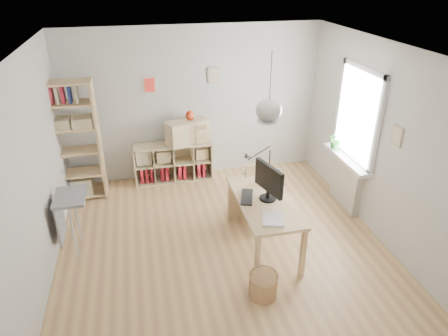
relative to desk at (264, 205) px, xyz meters
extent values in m
plane|color=tan|center=(-0.55, 0.15, -0.66)|extent=(4.50, 4.50, 0.00)
plane|color=white|center=(-0.55, 2.40, 0.69)|extent=(4.50, 0.00, 4.50)
plane|color=white|center=(-0.55, -2.10, 0.69)|extent=(4.50, 0.00, 4.50)
plane|color=white|center=(-2.80, 0.15, 0.69)|extent=(0.00, 4.50, 4.50)
plane|color=white|center=(1.70, 0.15, 0.69)|extent=(0.00, 4.50, 4.50)
plane|color=white|center=(-0.55, 0.15, 2.04)|extent=(4.50, 4.50, 0.00)
cylinder|color=black|center=(0.00, 0.00, 1.70)|extent=(0.01, 0.01, 0.68)
ellipsoid|color=silver|center=(0.00, 0.00, 1.34)|extent=(0.32, 0.32, 0.27)
cube|color=white|center=(1.69, 0.75, 0.89)|extent=(0.03, 1.00, 1.30)
cube|color=white|center=(1.66, 0.21, 0.89)|extent=(0.06, 0.08, 1.46)
cube|color=white|center=(1.66, 1.29, 0.89)|extent=(0.06, 0.08, 1.46)
cube|color=white|center=(1.66, 0.75, 1.58)|extent=(0.06, 1.16, 0.08)
cube|color=white|center=(1.66, 0.75, 0.20)|extent=(0.06, 1.16, 0.08)
cube|color=silver|center=(1.64, 0.75, -0.26)|extent=(0.10, 0.80, 0.80)
cube|color=white|center=(1.59, 0.75, 0.17)|extent=(0.22, 1.20, 0.06)
cube|color=#E4BC83|center=(0.00, 0.00, 0.07)|extent=(0.70, 1.50, 0.04)
cube|color=#E4BC83|center=(-0.30, -0.70, -0.30)|extent=(0.06, 0.06, 0.71)
cube|color=#E4BC83|center=(-0.30, 0.70, -0.30)|extent=(0.06, 0.06, 0.71)
cube|color=#E4BC83|center=(0.30, -0.70, -0.30)|extent=(0.06, 0.06, 0.71)
cube|color=#E4BC83|center=(0.30, 0.70, -0.30)|extent=(0.06, 0.06, 0.71)
cube|color=#C9B684|center=(-1.00, 2.19, -0.64)|extent=(1.40, 0.38, 0.03)
cube|color=#C9B684|center=(-1.00, 2.19, 0.05)|extent=(1.40, 0.38, 0.03)
cube|color=#C9B684|center=(-1.69, 2.19, -0.30)|extent=(0.03, 0.38, 0.72)
cube|color=#C9B684|center=(-0.32, 2.19, -0.30)|extent=(0.03, 0.38, 0.72)
cube|color=#C9B684|center=(-1.00, 2.37, -0.30)|extent=(1.40, 0.02, 0.72)
cube|color=maroon|center=(-1.58, 2.21, -0.47)|extent=(0.06, 0.26, 0.30)
cube|color=maroon|center=(-1.49, 2.21, -0.47)|extent=(0.05, 0.26, 0.30)
cube|color=maroon|center=(-1.41, 2.21, -0.47)|extent=(0.05, 0.26, 0.30)
cube|color=maroon|center=(-1.22, 2.21, -0.47)|extent=(0.05, 0.26, 0.30)
cube|color=maroon|center=(-1.13, 2.21, -0.47)|extent=(0.05, 0.26, 0.30)
cube|color=maroon|center=(-0.90, 2.21, -0.47)|extent=(0.06, 0.26, 0.30)
cube|color=maroon|center=(-0.81, 2.21, -0.47)|extent=(0.06, 0.26, 0.30)
cube|color=maroon|center=(-0.55, 2.21, -0.47)|extent=(0.06, 0.26, 0.30)
cube|color=maroon|center=(-0.46, 2.21, -0.47)|extent=(0.05, 0.26, 0.30)
cube|color=#E4BC83|center=(-2.96, 1.95, 0.34)|extent=(0.04, 0.38, 2.00)
cube|color=#E4BC83|center=(-2.20, 1.95, 0.34)|extent=(0.04, 0.38, 2.00)
cube|color=#E4BC83|center=(-2.58, 1.95, -0.61)|extent=(0.76, 0.38, 0.03)
cube|color=#E4BC83|center=(-2.58, 1.95, -0.21)|extent=(0.76, 0.38, 0.03)
cube|color=#E4BC83|center=(-2.58, 1.95, 0.19)|extent=(0.76, 0.38, 0.03)
cube|color=#E4BC83|center=(-2.58, 1.95, 0.59)|extent=(0.76, 0.38, 0.03)
cube|color=#E4BC83|center=(-2.58, 1.95, 0.99)|extent=(0.76, 0.38, 0.03)
cube|color=#E4BC83|center=(-2.58, 1.95, 1.32)|extent=(0.76, 0.38, 0.03)
cube|color=navy|center=(-2.86, 1.95, 1.14)|extent=(0.04, 0.18, 0.26)
cube|color=maroon|center=(-2.78, 1.95, 1.14)|extent=(0.04, 0.18, 0.26)
cube|color=beige|center=(-2.70, 1.95, 1.14)|extent=(0.04, 0.18, 0.26)
cube|color=maroon|center=(-2.62, 1.95, 1.14)|extent=(0.04, 0.18, 0.26)
cube|color=navy|center=(-2.52, 1.95, 1.14)|extent=(0.04, 0.18, 0.26)
cube|color=beige|center=(-2.42, 1.95, 1.14)|extent=(0.04, 0.18, 0.26)
cube|color=gray|center=(-2.52, 0.50, 0.17)|extent=(0.40, 0.55, 0.04)
cylinder|color=silver|center=(-2.52, 0.28, -0.25)|extent=(0.03, 0.03, 0.82)
cylinder|color=silver|center=(-2.52, 0.72, -0.25)|extent=(0.03, 0.03, 0.82)
cube|color=gray|center=(-2.70, 0.50, -0.16)|extent=(0.02, 0.50, 0.62)
cube|color=gray|center=(0.19, 0.51, -0.17)|extent=(0.55, 0.55, 0.07)
cube|color=#E4BC83|center=(0.04, 0.27, -0.43)|extent=(0.05, 0.05, 0.46)
cube|color=#E4BC83|center=(-0.05, 0.65, -0.43)|extent=(0.05, 0.05, 0.46)
cube|color=#E4BC83|center=(0.42, 0.36, -0.43)|extent=(0.05, 0.05, 0.46)
cube|color=#E4BC83|center=(0.33, 0.74, -0.43)|extent=(0.05, 0.05, 0.46)
cube|color=#E4BC83|center=(0.14, 0.71, 0.07)|extent=(0.45, 0.14, 0.41)
cylinder|color=#9D7647|center=(-0.28, -0.93, -0.52)|extent=(0.34, 0.34, 0.28)
torus|color=#9D7647|center=(-0.28, -0.93, -0.36)|extent=(0.33, 0.14, 0.34)
cube|color=silver|center=(0.28, 0.71, -0.65)|extent=(0.62, 0.43, 0.02)
cube|color=silver|center=(-0.01, 0.70, -0.50)|extent=(0.03, 0.42, 0.32)
cube|color=silver|center=(0.58, 0.71, -0.50)|extent=(0.03, 0.42, 0.32)
cube|color=silver|center=(0.29, 0.50, -0.50)|extent=(0.62, 0.03, 0.32)
cube|color=silver|center=(0.28, 0.91, -0.50)|extent=(0.62, 0.03, 0.32)
cube|color=silver|center=(0.28, 1.09, -0.20)|extent=(0.62, 0.21, 0.40)
sphere|color=#CDC916|center=(0.14, 0.64, -0.42)|extent=(0.14, 0.14, 0.14)
sphere|color=blue|center=(0.39, 0.76, -0.42)|extent=(0.14, 0.14, 0.14)
sphere|color=#C53C18|center=(0.26, 0.69, -0.42)|extent=(0.14, 0.14, 0.14)
sphere|color=#328B39|center=(0.46, 0.62, -0.42)|extent=(0.14, 0.14, 0.14)
cylinder|color=black|center=(0.05, 0.01, 0.10)|extent=(0.23, 0.23, 0.02)
cylinder|color=black|center=(0.05, 0.01, 0.17)|extent=(0.05, 0.05, 0.10)
cube|color=black|center=(0.05, 0.01, 0.41)|extent=(0.21, 0.56, 0.37)
cube|color=black|center=(-0.21, 0.10, 0.10)|extent=(0.27, 0.44, 0.02)
cylinder|color=black|center=(0.26, 0.60, 0.11)|extent=(0.06, 0.06, 0.04)
cylinder|color=black|center=(0.26, 0.60, 0.32)|extent=(0.02, 0.02, 0.41)
cone|color=black|center=(-0.08, 0.51, 0.50)|extent=(0.10, 0.07, 0.09)
sphere|color=#550B16|center=(0.16, 0.42, 0.17)|extent=(0.16, 0.16, 0.16)
cube|color=white|center=(-0.05, -0.48, 0.11)|extent=(0.33, 0.38, 0.03)
cube|color=#C9B684|center=(-0.72, 2.19, 0.27)|extent=(0.80, 0.56, 0.42)
ellipsoid|color=#AC290E|center=(-0.66, 2.19, 0.57)|extent=(0.15, 0.15, 0.18)
imported|color=#256427|center=(1.57, 1.10, 0.35)|extent=(0.29, 0.26, 0.30)
camera|label=1|loc=(-1.52, -4.33, 2.91)|focal=32.00mm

